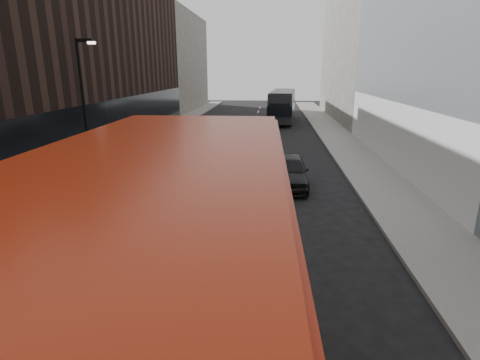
% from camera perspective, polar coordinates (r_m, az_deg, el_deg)
% --- Properties ---
extents(sidewalk_right, '(3.00, 80.00, 0.15)m').
position_cam_1_polar(sidewalk_right, '(28.04, 16.21, 4.48)').
color(sidewalk_right, slate).
rests_on(sidewalk_right, ground).
extents(sidewalk_left, '(2.00, 80.00, 0.15)m').
position_cam_1_polar(sidewalk_left, '(29.27, -15.19, 5.04)').
color(sidewalk_left, slate).
rests_on(sidewalk_left, ground).
extents(building_victorian, '(6.50, 24.00, 21.00)m').
position_cam_1_polar(building_victorian, '(47.06, 17.60, 20.72)').
color(building_victorian, '#5E5B53').
rests_on(building_victorian, ground).
extents(building_left_mid, '(5.00, 24.00, 14.00)m').
position_cam_1_polar(building_left_mid, '(34.71, -18.89, 17.97)').
color(building_left_mid, black).
rests_on(building_left_mid, ground).
extents(building_left_far, '(5.00, 20.00, 13.00)m').
position_cam_1_polar(building_left_far, '(55.61, -9.52, 17.20)').
color(building_left_far, '#5E5B53').
rests_on(building_left_far, ground).
extents(street_lamp, '(1.06, 0.22, 7.00)m').
position_cam_1_polar(street_lamp, '(22.46, -22.63, 11.65)').
color(street_lamp, black).
rests_on(street_lamp, sidewalk_left).
extents(grey_bus, '(3.29, 10.62, 3.38)m').
position_cam_1_polar(grey_bus, '(42.18, 6.49, 11.24)').
color(grey_bus, black).
rests_on(grey_bus, ground).
extents(car_a, '(1.92, 4.59, 1.55)m').
position_cam_1_polar(car_a, '(18.65, 7.48, 1.38)').
color(car_a, black).
rests_on(car_a, ground).
extents(car_b, '(1.56, 4.04, 1.31)m').
position_cam_1_polar(car_b, '(21.68, 3.43, 3.30)').
color(car_b, gray).
rests_on(car_b, ground).
extents(car_c, '(1.90, 4.50, 1.29)m').
position_cam_1_polar(car_c, '(28.80, 2.84, 6.58)').
color(car_c, black).
rests_on(car_c, ground).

